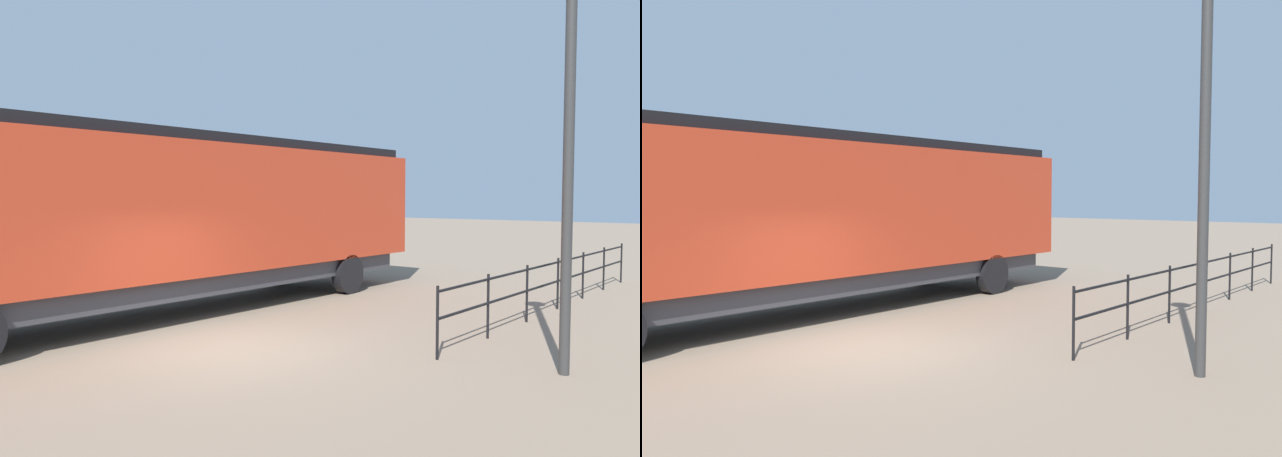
% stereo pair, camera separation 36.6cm
% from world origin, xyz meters
% --- Properties ---
extents(ground_plane, '(120.00, 120.00, 0.00)m').
position_xyz_m(ground_plane, '(0.00, 0.00, 0.00)').
color(ground_plane, '#84705B').
extents(locomotive, '(3.12, 15.37, 4.15)m').
position_xyz_m(locomotive, '(-3.64, 1.92, 2.33)').
color(locomotive, red).
rests_on(locomotive, ground_plane).
extents(lamp_post, '(0.49, 0.49, 6.16)m').
position_xyz_m(lamp_post, '(5.02, 2.25, 4.25)').
color(lamp_post, '#2D2D2D').
rests_on(lamp_post, ground_plane).
extents(platform_fence, '(0.05, 11.91, 1.24)m').
position_xyz_m(platform_fence, '(3.11, 7.69, 0.81)').
color(platform_fence, black).
rests_on(platform_fence, ground_plane).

